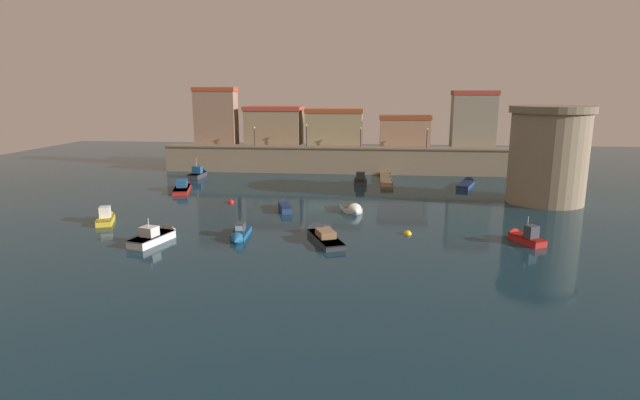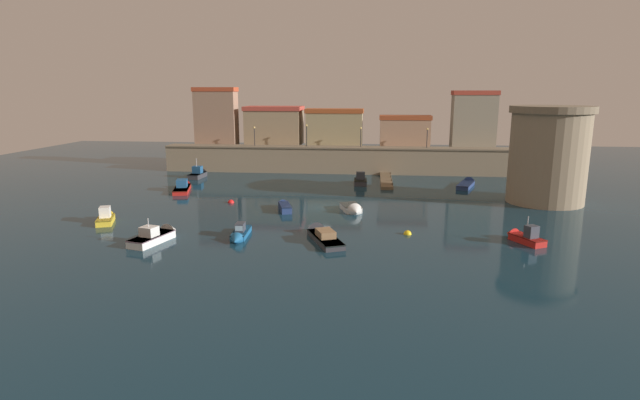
# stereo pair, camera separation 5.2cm
# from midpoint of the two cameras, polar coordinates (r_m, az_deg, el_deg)

# --- Properties ---
(ground_plane) EXTENTS (141.56, 141.56, 0.00)m
(ground_plane) POSITION_cam_midpoint_polar(r_m,az_deg,el_deg) (57.75, -0.11, -0.86)
(ground_plane) COLOR #112D3D
(quay_wall) EXTENTS (55.77, 3.63, 4.23)m
(quay_wall) POSITION_cam_midpoint_polar(r_m,az_deg,el_deg) (82.14, 1.78, 4.57)
(quay_wall) COLOR gray
(quay_wall) RESTS_ON ground
(old_town_backdrop) EXTENTS (49.76, 6.16, 9.61)m
(old_town_backdrop) POSITION_cam_midpoint_polar(r_m,az_deg,el_deg) (85.50, 0.68, 8.60)
(old_town_backdrop) COLOR #97745E
(old_town_backdrop) RESTS_ON ground
(fortress_tower) EXTENTS (9.41, 9.41, 11.35)m
(fortress_tower) POSITION_cam_midpoint_polar(r_m,az_deg,el_deg) (65.18, 24.28, 4.69)
(fortress_tower) COLOR gray
(fortress_tower) RESTS_ON ground
(pier_dock) EXTENTS (1.68, 12.35, 0.70)m
(pier_dock) POSITION_cam_midpoint_polar(r_m,az_deg,el_deg) (74.48, 7.43, 2.19)
(pier_dock) COLOR brown
(pier_dock) RESTS_ON ground
(quay_lamp_0) EXTENTS (0.32, 0.32, 3.08)m
(quay_lamp_0) POSITION_cam_midpoint_polar(r_m,az_deg,el_deg) (83.74, -7.43, 7.51)
(quay_lamp_0) COLOR black
(quay_lamp_0) RESTS_ON quay_wall
(quay_lamp_1) EXTENTS (0.32, 0.32, 3.50)m
(quay_lamp_1) POSITION_cam_midpoint_polar(r_m,az_deg,el_deg) (82.16, -1.55, 7.68)
(quay_lamp_1) COLOR black
(quay_lamp_1) RESTS_ON quay_wall
(quay_lamp_2) EXTENTS (0.32, 0.32, 3.12)m
(quay_lamp_2) POSITION_cam_midpoint_polar(r_m,az_deg,el_deg) (81.49, 4.58, 7.46)
(quay_lamp_2) COLOR black
(quay_lamp_2) RESTS_ON quay_wall
(quay_lamp_3) EXTENTS (0.32, 0.32, 3.08)m
(quay_lamp_3) POSITION_cam_midpoint_polar(r_m,az_deg,el_deg) (81.89, 11.95, 7.24)
(quay_lamp_3) COLOR black
(quay_lamp_3) RESTS_ON quay_wall
(moored_boat_0) EXTENTS (1.89, 4.32, 2.25)m
(moored_boat_0) POSITION_cam_midpoint_polar(r_m,az_deg,el_deg) (72.75, 4.54, 2.25)
(moored_boat_0) COLOR #333338
(moored_boat_0) RESTS_ON ground
(moored_boat_1) EXTENTS (4.39, 7.28, 1.69)m
(moored_boat_1) POSITION_cam_midpoint_polar(r_m,az_deg,el_deg) (45.76, 0.14, -3.92)
(moored_boat_1) COLOR #333338
(moored_boat_1) RESTS_ON ground
(moored_boat_2) EXTENTS (3.15, 5.95, 2.78)m
(moored_boat_2) POSITION_cam_midpoint_polar(r_m,az_deg,el_deg) (47.42, -17.81, -3.80)
(moored_boat_2) COLOR white
(moored_boat_2) RESTS_ON ground
(moored_boat_3) EXTENTS (1.79, 5.12, 3.46)m
(moored_boat_3) POSITION_cam_midpoint_polar(r_m,az_deg,el_deg) (80.14, -13.48, 2.90)
(moored_boat_3) COLOR #333338
(moored_boat_3) RESTS_ON ground
(moored_boat_4) EXTENTS (1.53, 4.96, 1.64)m
(moored_boat_4) POSITION_cam_midpoint_polar(r_m,az_deg,el_deg) (46.39, -9.07, -3.81)
(moored_boat_4) COLOR #195689
(moored_boat_4) RESTS_ON ground
(moored_boat_5) EXTENTS (2.87, 4.48, 2.06)m
(moored_boat_5) POSITION_cam_midpoint_polar(r_m,az_deg,el_deg) (55.82, -22.97, -1.78)
(moored_boat_5) COLOR gold
(moored_boat_5) RESTS_ON ground
(moored_boat_6) EXTENTS (2.40, 4.68, 1.05)m
(moored_boat_6) POSITION_cam_midpoint_polar(r_m,az_deg,el_deg) (56.83, -4.07, -0.69)
(moored_boat_6) COLOR navy
(moored_boat_6) RESTS_ON ground
(moored_boat_7) EXTENTS (3.75, 6.89, 1.51)m
(moored_boat_7) POSITION_cam_midpoint_polar(r_m,az_deg,el_deg) (73.89, 16.21, 1.79)
(moored_boat_7) COLOR navy
(moored_boat_7) RESTS_ON ground
(moored_boat_8) EXTENTS (3.10, 4.23, 2.71)m
(moored_boat_8) POSITION_cam_midpoint_polar(r_m,az_deg,el_deg) (48.23, 21.90, -3.83)
(moored_boat_8) COLOR red
(moored_boat_8) RESTS_ON ground
(moored_boat_9) EXTENTS (2.87, 4.42, 1.70)m
(moored_boat_9) POSITION_cam_midpoint_polar(r_m,az_deg,el_deg) (55.59, 3.67, -1.02)
(moored_boat_9) COLOR silver
(moored_boat_9) RESTS_ON ground
(moored_boat_10) EXTENTS (3.57, 7.25, 2.16)m
(moored_boat_10) POSITION_cam_midpoint_polar(r_m,az_deg,el_deg) (70.35, -15.21, 1.46)
(moored_boat_10) COLOR red
(moored_boat_10) RESTS_ON ground
(mooring_buoy_0) EXTENTS (0.74, 0.74, 0.74)m
(mooring_buoy_0) POSITION_cam_midpoint_polar(r_m,az_deg,el_deg) (47.84, 9.80, -3.82)
(mooring_buoy_0) COLOR yellow
(mooring_buoy_0) RESTS_ON ground
(mooring_buoy_1) EXTENTS (0.76, 0.76, 0.76)m
(mooring_buoy_1) POSITION_cam_midpoint_polar(r_m,az_deg,el_deg) (61.12, -10.02, -0.31)
(mooring_buoy_1) COLOR red
(mooring_buoy_1) RESTS_ON ground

